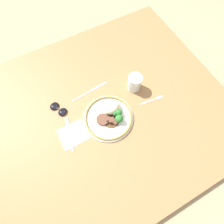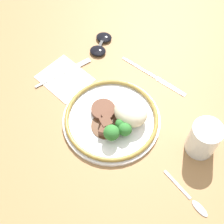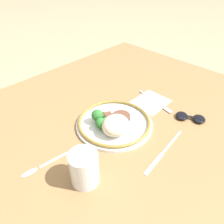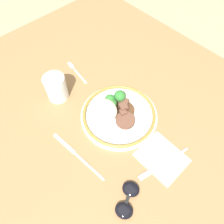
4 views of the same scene
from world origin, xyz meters
name	(u,v)px [view 3 (image 3 of 4)]	position (x,y,z in m)	size (l,w,h in m)	color
ground_plane	(123,144)	(0.00, 0.00, 0.00)	(8.00, 8.00, 0.00)	#998466
dining_table	(123,139)	(0.00, 0.00, 0.02)	(1.37, 1.20, 0.04)	olive
napkin	(150,102)	(-0.23, -0.05, 0.04)	(0.15, 0.12, 0.00)	white
plate	(113,123)	(-0.01, -0.05, 0.06)	(0.27, 0.27, 0.08)	white
juice_glass	(84,169)	(0.21, 0.05, 0.09)	(0.08, 0.08, 0.10)	#F4AD19
fork	(158,103)	(-0.24, -0.02, 0.05)	(0.05, 0.19, 0.00)	silver
knife	(163,153)	(-0.03, 0.15, 0.04)	(0.23, 0.03, 0.00)	silver
spoon	(36,169)	(0.29, -0.08, 0.04)	(0.15, 0.03, 0.01)	silver
sunglasses	(190,117)	(-0.24, 0.12, 0.05)	(0.09, 0.12, 0.02)	black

